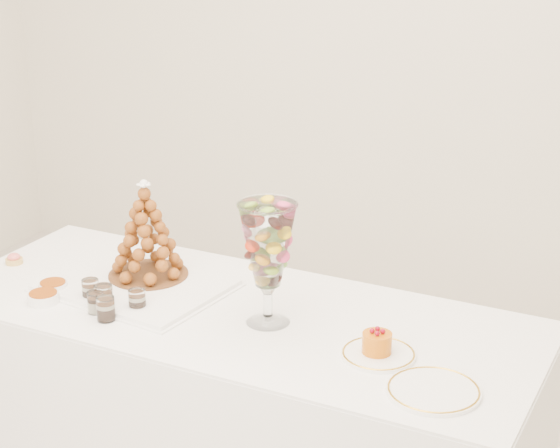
% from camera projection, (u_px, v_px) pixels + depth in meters
% --- Properties ---
extents(buffet_table, '(1.93, 0.85, 0.72)m').
position_uv_depth(buffet_table, '(236.00, 412.00, 3.00)').
color(buffet_table, white).
rests_on(buffet_table, ground).
extents(lace_tray, '(0.61, 0.49, 0.02)m').
position_uv_depth(lace_tray, '(136.00, 286.00, 3.03)').
color(lace_tray, white).
rests_on(lace_tray, buffet_table).
extents(macaron_vase, '(0.17, 0.17, 0.37)m').
position_uv_depth(macaron_vase, '(268.00, 247.00, 2.72)').
color(macaron_vase, white).
rests_on(macaron_vase, buffet_table).
extents(cake_plate, '(0.21, 0.21, 0.01)m').
position_uv_depth(cake_plate, '(378.00, 354.00, 2.60)').
color(cake_plate, white).
rests_on(cake_plate, buffet_table).
extents(spare_plate, '(0.25, 0.25, 0.01)m').
position_uv_depth(spare_plate, '(434.00, 391.00, 2.41)').
color(spare_plate, white).
rests_on(spare_plate, buffet_table).
extents(pink_tart, '(0.06, 0.06, 0.04)m').
position_uv_depth(pink_tart, '(14.00, 259.00, 3.23)').
color(pink_tart, tan).
rests_on(pink_tart, buffet_table).
extents(verrine_a, '(0.07, 0.07, 0.07)m').
position_uv_depth(verrine_a, '(91.00, 290.00, 2.93)').
color(verrine_a, white).
rests_on(verrine_a, buffet_table).
extents(verrine_b, '(0.06, 0.06, 0.08)m').
position_uv_depth(verrine_b, '(104.00, 297.00, 2.88)').
color(verrine_b, white).
rests_on(verrine_b, buffet_table).
extents(verrine_c, '(0.06, 0.06, 0.07)m').
position_uv_depth(verrine_c, '(137.00, 301.00, 2.86)').
color(verrine_c, white).
rests_on(verrine_c, buffet_table).
extents(verrine_d, '(0.06, 0.06, 0.07)m').
position_uv_depth(verrine_d, '(96.00, 302.00, 2.86)').
color(verrine_d, white).
rests_on(verrine_d, buffet_table).
extents(verrine_e, '(0.06, 0.06, 0.07)m').
position_uv_depth(verrine_e, '(106.00, 309.00, 2.80)').
color(verrine_e, white).
rests_on(verrine_e, buffet_table).
extents(ramekin_back, '(0.09, 0.09, 0.03)m').
position_uv_depth(ramekin_back, '(53.00, 287.00, 3.01)').
color(ramekin_back, white).
rests_on(ramekin_back, buffet_table).
extents(ramekin_front, '(0.10, 0.10, 0.03)m').
position_uv_depth(ramekin_front, '(43.00, 298.00, 2.93)').
color(ramekin_front, white).
rests_on(ramekin_front, buffet_table).
extents(croquembouche, '(0.26, 0.26, 0.33)m').
position_uv_depth(croquembouche, '(146.00, 230.00, 3.04)').
color(croquembouche, brown).
rests_on(croquembouche, lace_tray).
extents(mousse_cake, '(0.08, 0.08, 0.07)m').
position_uv_depth(mousse_cake, '(377.00, 342.00, 2.59)').
color(mousse_cake, '#C75F09').
rests_on(mousse_cake, cake_plate).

